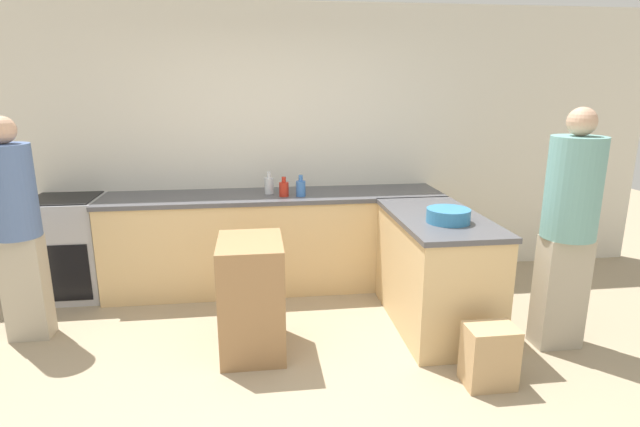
{
  "coord_description": "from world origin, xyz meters",
  "views": [
    {
      "loc": [
        -0.18,
        -2.72,
        1.94
      ],
      "look_at": [
        0.31,
        0.96,
        0.98
      ],
      "focal_mm": 28.0,
      "sensor_mm": 36.0,
      "label": 1
    }
  ],
  "objects_px": {
    "water_bottle_blue": "(301,188)",
    "hot_sauce_bottle": "(284,189)",
    "range_oven": "(69,248)",
    "island_table": "(252,297)",
    "person_by_range": "(16,223)",
    "mixing_bowl": "(448,216)",
    "person_at_peninsula": "(569,223)",
    "vinegar_bottle_clear": "(269,185)",
    "paper_bag": "(489,356)"
  },
  "relations": [
    {
      "from": "vinegar_bottle_clear",
      "to": "person_by_range",
      "type": "bearing_deg",
      "value": -156.85
    },
    {
      "from": "mixing_bowl",
      "to": "vinegar_bottle_clear",
      "type": "relative_size",
      "value": 1.56
    },
    {
      "from": "island_table",
      "to": "person_at_peninsula",
      "type": "height_order",
      "value": "person_at_peninsula"
    },
    {
      "from": "water_bottle_blue",
      "to": "vinegar_bottle_clear",
      "type": "bearing_deg",
      "value": 152.26
    },
    {
      "from": "range_oven",
      "to": "person_by_range",
      "type": "bearing_deg",
      "value": -93.37
    },
    {
      "from": "person_at_peninsula",
      "to": "mixing_bowl",
      "type": "bearing_deg",
      "value": 162.16
    },
    {
      "from": "vinegar_bottle_clear",
      "to": "person_at_peninsula",
      "type": "xyz_separation_m",
      "value": [
        2.11,
        -1.47,
        -0.05
      ]
    },
    {
      "from": "mixing_bowl",
      "to": "water_bottle_blue",
      "type": "height_order",
      "value": "water_bottle_blue"
    },
    {
      "from": "vinegar_bottle_clear",
      "to": "hot_sauce_bottle",
      "type": "bearing_deg",
      "value": -45.84
    },
    {
      "from": "vinegar_bottle_clear",
      "to": "person_at_peninsula",
      "type": "bearing_deg",
      "value": -34.78
    },
    {
      "from": "mixing_bowl",
      "to": "person_by_range",
      "type": "height_order",
      "value": "person_by_range"
    },
    {
      "from": "water_bottle_blue",
      "to": "range_oven",
      "type": "bearing_deg",
      "value": 175.97
    },
    {
      "from": "island_table",
      "to": "hot_sauce_bottle",
      "type": "relative_size",
      "value": 4.72
    },
    {
      "from": "water_bottle_blue",
      "to": "person_by_range",
      "type": "distance_m",
      "value": 2.3
    },
    {
      "from": "hot_sauce_bottle",
      "to": "person_by_range",
      "type": "height_order",
      "value": "person_by_range"
    },
    {
      "from": "hot_sauce_bottle",
      "to": "person_at_peninsula",
      "type": "relative_size",
      "value": 0.1
    },
    {
      "from": "person_by_range",
      "to": "mixing_bowl",
      "type": "bearing_deg",
      "value": -6.88
    },
    {
      "from": "mixing_bowl",
      "to": "vinegar_bottle_clear",
      "type": "height_order",
      "value": "vinegar_bottle_clear"
    },
    {
      "from": "hot_sauce_bottle",
      "to": "person_by_range",
      "type": "relative_size",
      "value": 0.11
    },
    {
      "from": "island_table",
      "to": "mixing_bowl",
      "type": "height_order",
      "value": "mixing_bowl"
    },
    {
      "from": "range_oven",
      "to": "person_at_peninsula",
      "type": "bearing_deg",
      "value": -20.25
    },
    {
      "from": "hot_sauce_bottle",
      "to": "person_at_peninsula",
      "type": "height_order",
      "value": "person_at_peninsula"
    },
    {
      "from": "mixing_bowl",
      "to": "hot_sauce_bottle",
      "type": "distance_m",
      "value": 1.59
    },
    {
      "from": "island_table",
      "to": "person_by_range",
      "type": "bearing_deg",
      "value": 166.0
    },
    {
      "from": "person_by_range",
      "to": "island_table",
      "type": "bearing_deg",
      "value": -14.0
    },
    {
      "from": "island_table",
      "to": "hot_sauce_bottle",
      "type": "bearing_deg",
      "value": 74.24
    },
    {
      "from": "person_by_range",
      "to": "paper_bag",
      "type": "distance_m",
      "value": 3.53
    },
    {
      "from": "mixing_bowl",
      "to": "paper_bag",
      "type": "height_order",
      "value": "mixing_bowl"
    },
    {
      "from": "island_table",
      "to": "person_by_range",
      "type": "relative_size",
      "value": 0.5
    },
    {
      "from": "range_oven",
      "to": "island_table",
      "type": "relative_size",
      "value": 1.1
    },
    {
      "from": "water_bottle_blue",
      "to": "hot_sauce_bottle",
      "type": "distance_m",
      "value": 0.16
    },
    {
      "from": "water_bottle_blue",
      "to": "hot_sauce_bottle",
      "type": "height_order",
      "value": "water_bottle_blue"
    },
    {
      "from": "paper_bag",
      "to": "person_by_range",
      "type": "bearing_deg",
      "value": 161.59
    },
    {
      "from": "person_at_peninsula",
      "to": "paper_bag",
      "type": "bearing_deg",
      "value": -149.6
    },
    {
      "from": "vinegar_bottle_clear",
      "to": "island_table",
      "type": "bearing_deg",
      "value": -98.29
    },
    {
      "from": "island_table",
      "to": "paper_bag",
      "type": "relative_size",
      "value": 2.06
    },
    {
      "from": "vinegar_bottle_clear",
      "to": "person_at_peninsula",
      "type": "distance_m",
      "value": 2.57
    },
    {
      "from": "range_oven",
      "to": "island_table",
      "type": "height_order",
      "value": "range_oven"
    },
    {
      "from": "person_at_peninsula",
      "to": "water_bottle_blue",
      "type": "bearing_deg",
      "value": 144.2
    },
    {
      "from": "range_oven",
      "to": "mixing_bowl",
      "type": "bearing_deg",
      "value": -20.85
    },
    {
      "from": "person_by_range",
      "to": "person_at_peninsula",
      "type": "height_order",
      "value": "person_at_peninsula"
    },
    {
      "from": "range_oven",
      "to": "vinegar_bottle_clear",
      "type": "height_order",
      "value": "vinegar_bottle_clear"
    },
    {
      "from": "water_bottle_blue",
      "to": "paper_bag",
      "type": "distance_m",
      "value": 2.21
    },
    {
      "from": "person_at_peninsula",
      "to": "hot_sauce_bottle",
      "type": "bearing_deg",
      "value": 146.09
    },
    {
      "from": "person_at_peninsula",
      "to": "paper_bag",
      "type": "distance_m",
      "value": 1.16
    },
    {
      "from": "person_at_peninsula",
      "to": "range_oven",
      "type": "bearing_deg",
      "value": 159.75
    },
    {
      "from": "range_oven",
      "to": "person_at_peninsula",
      "type": "xyz_separation_m",
      "value": [
        3.98,
        -1.47,
        0.5
      ]
    },
    {
      "from": "person_by_range",
      "to": "person_at_peninsula",
      "type": "relative_size",
      "value": 0.96
    },
    {
      "from": "range_oven",
      "to": "water_bottle_blue",
      "type": "height_order",
      "value": "water_bottle_blue"
    },
    {
      "from": "water_bottle_blue",
      "to": "hot_sauce_bottle",
      "type": "relative_size",
      "value": 1.09
    }
  ]
}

